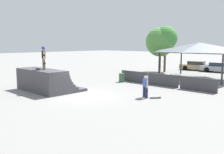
% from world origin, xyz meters
% --- Properties ---
extents(ground_plane, '(160.00, 160.00, 0.00)m').
position_xyz_m(ground_plane, '(0.00, 0.00, 0.00)').
color(ground_plane, gray).
extents(quarter_pipe_ramp, '(4.91, 3.39, 1.71)m').
position_xyz_m(quarter_pipe_ramp, '(-3.42, -0.87, 0.75)').
color(quarter_pipe_ramp, '#424247').
rests_on(quarter_pipe_ramp, ground).
extents(skater_on_deck, '(0.74, 0.46, 1.75)m').
position_xyz_m(skater_on_deck, '(-3.13, -1.09, 2.72)').
color(skater_on_deck, '#6B6051').
rests_on(skater_on_deck, quarter_pipe_ramp).
extents(skateboard_on_deck, '(0.86, 0.39, 0.09)m').
position_xyz_m(skateboard_on_deck, '(-3.61, -1.33, 1.77)').
color(skateboard_on_deck, blue).
rests_on(skateboard_on_deck, quarter_pipe_ramp).
extents(bystander_walking, '(0.60, 0.36, 1.53)m').
position_xyz_m(bystander_walking, '(3.72, 2.58, 0.85)').
color(bystander_walking, '#1E2347').
rests_on(bystander_walking, ground).
extents(skateboard_on_ground, '(0.63, 0.74, 0.09)m').
position_xyz_m(skateboard_on_ground, '(4.38, 2.89, 0.06)').
color(skateboard_on_ground, red).
rests_on(skateboard_on_ground, ground).
extents(barrier_fence, '(9.48, 0.12, 1.05)m').
position_xyz_m(barrier_fence, '(1.98, 7.41, 0.53)').
color(barrier_fence, '#3D3D42').
rests_on(barrier_fence, ground).
extents(pavilion_shelter, '(7.84, 5.55, 3.78)m').
position_xyz_m(pavilion_shelter, '(2.07, 14.04, 3.23)').
color(pavilion_shelter, '#2D2D33').
rests_on(pavilion_shelter, ground).
extents(tree_beside_pavilion, '(3.04, 3.04, 5.90)m').
position_xyz_m(tree_beside_pavilion, '(-3.77, 16.74, 4.35)').
color(tree_beside_pavilion, brown).
rests_on(tree_beside_pavilion, ground).
extents(tree_far_back, '(3.75, 3.75, 5.74)m').
position_xyz_m(tree_far_back, '(-4.40, 16.54, 3.86)').
color(tree_far_back, brown).
rests_on(tree_far_back, ground).
extents(trash_bin, '(0.52, 0.52, 0.85)m').
position_xyz_m(trash_bin, '(-2.08, 6.60, 0.42)').
color(trash_bin, '#385B3D').
rests_on(trash_bin, ground).
extents(parked_car_tan, '(4.72, 2.48, 1.27)m').
position_xyz_m(parked_car_tan, '(-1.72, 21.62, 0.60)').
color(parked_car_tan, tan).
rests_on(parked_car_tan, ground).
extents(parked_car_silver, '(4.75, 2.40, 1.27)m').
position_xyz_m(parked_car_silver, '(1.43, 21.40, 0.60)').
color(parked_car_silver, '#A8AAAF').
rests_on(parked_car_silver, ground).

